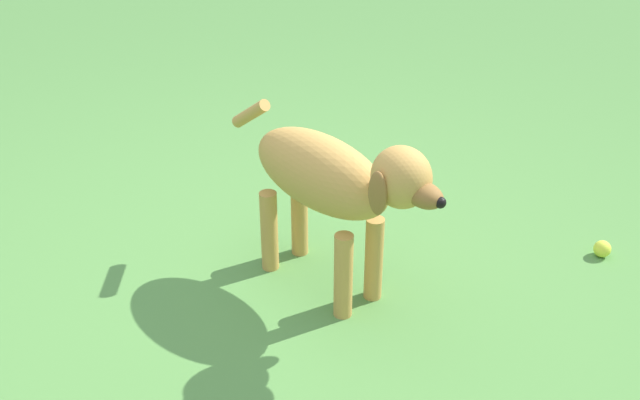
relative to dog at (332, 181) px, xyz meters
name	(u,v)px	position (x,y,z in m)	size (l,w,h in m)	color
ground	(260,309)	(-0.22, -0.16, -0.44)	(14.00, 14.00, 0.00)	#548C42
dog	(332,181)	(0.00, 0.00, 0.00)	(0.83, 0.63, 0.67)	#C69347
tennis_ball_1	(362,164)	(-0.02, 0.94, -0.41)	(0.07, 0.07, 0.07)	#C7D536
tennis_ball_2	(602,249)	(0.99, 0.40, -0.41)	(0.07, 0.07, 0.07)	#D8E53E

